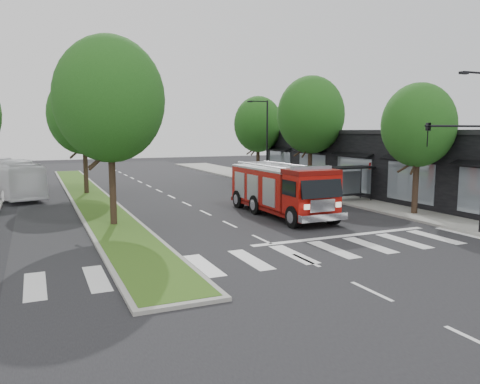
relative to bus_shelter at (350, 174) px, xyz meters
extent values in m
plane|color=black|center=(-11.20, -8.15, -2.04)|extent=(140.00, 140.00, 0.00)
cube|color=gray|center=(1.30, 1.85, -1.96)|extent=(5.00, 80.00, 0.15)
cube|color=gray|center=(-17.20, 9.85, -1.97)|extent=(3.00, 50.00, 0.14)
cube|color=#294D16|center=(-17.20, 9.85, -1.89)|extent=(2.60, 49.50, 0.02)
cube|color=black|center=(5.80, 1.85, 0.46)|extent=(8.00, 30.00, 5.00)
cylinder|color=black|center=(-1.40, -0.75, -0.79)|extent=(0.08, 0.08, 2.50)
cylinder|color=black|center=(1.40, -0.75, -0.79)|extent=(0.08, 0.08, 2.50)
cylinder|color=black|center=(-1.40, 0.45, -0.79)|extent=(0.08, 0.08, 2.50)
cylinder|color=black|center=(1.40, 0.45, -0.79)|extent=(0.08, 0.08, 2.50)
cube|color=black|center=(0.00, -0.15, 0.51)|extent=(3.20, 1.60, 0.12)
cube|color=#8C99A5|center=(0.00, 0.55, -0.74)|extent=(2.80, 0.04, 1.80)
cube|color=black|center=(0.00, -0.15, -1.49)|extent=(2.40, 0.40, 0.08)
cylinder|color=black|center=(0.30, -6.15, -0.17)|extent=(0.36, 0.36, 3.74)
ellipsoid|color=#15390F|center=(0.30, -6.15, 3.49)|extent=(4.40, 4.40, 5.06)
cylinder|color=black|center=(0.30, 5.85, 0.16)|extent=(0.36, 0.36, 4.40)
ellipsoid|color=#15390F|center=(0.30, 5.85, 4.46)|extent=(5.60, 5.60, 6.44)
cylinder|color=black|center=(0.30, 15.85, -0.06)|extent=(0.36, 0.36, 3.96)
ellipsoid|color=#15390F|center=(0.30, 15.85, 3.81)|extent=(5.00, 5.00, 5.75)
cylinder|color=black|center=(-17.20, -2.15, 0.27)|extent=(0.36, 0.36, 4.62)
ellipsoid|color=#15390F|center=(-17.20, -2.15, 4.79)|extent=(5.80, 5.80, 6.67)
cylinder|color=black|center=(-17.20, 11.85, 0.16)|extent=(0.36, 0.36, 4.40)
ellipsoid|color=#15390F|center=(-17.20, 11.85, 4.46)|extent=(5.60, 5.60, 6.44)
cylinder|color=black|center=(-1.60, -11.65, 5.86)|extent=(1.80, 0.10, 0.10)
cube|color=black|center=(-2.50, -11.65, 5.81)|extent=(0.45, 0.20, 0.12)
cylinder|color=black|center=(-2.70, -11.65, 3.36)|extent=(4.00, 0.10, 0.10)
imported|color=black|center=(-4.50, -11.65, 2.96)|extent=(0.18, 0.22, 1.10)
cylinder|color=black|center=(-0.70, 11.85, 1.96)|extent=(0.16, 0.16, 8.00)
cylinder|color=black|center=(-1.60, 11.85, 5.86)|extent=(1.80, 0.10, 0.10)
cube|color=black|center=(-2.50, 11.85, 5.81)|extent=(0.45, 0.20, 0.12)
cube|color=#620805|center=(-7.22, -2.74, -1.49)|extent=(2.78, 9.21, 0.27)
cube|color=#960D08|center=(-7.22, -1.86, -0.34)|extent=(2.77, 7.02, 2.19)
cube|color=#960D08|center=(-7.20, -6.13, -0.34)|extent=(2.75, 1.98, 2.30)
cube|color=#B2B2B7|center=(-7.22, -1.86, 0.81)|extent=(2.77, 7.02, 0.13)
cylinder|color=#B2B2B7|center=(-8.21, -1.87, 1.03)|extent=(0.14, 6.57, 0.11)
cylinder|color=#B2B2B7|center=(-6.24, -1.86, 1.03)|extent=(0.14, 6.57, 0.11)
cube|color=silver|center=(-7.19, -7.39, -1.38)|extent=(2.85, 0.40, 0.38)
cube|color=#8C99A5|center=(-7.20, -6.13, 1.14)|extent=(2.41, 0.40, 0.20)
cylinder|color=black|center=(-8.46, -6.47, -1.44)|extent=(0.39, 1.21, 1.20)
cylinder|color=black|center=(-5.94, -6.46, -1.44)|extent=(0.39, 1.21, 1.20)
cylinder|color=black|center=(-8.48, -1.87, -1.44)|extent=(0.39, 1.21, 1.20)
cylinder|color=black|center=(-5.96, -1.86, -1.44)|extent=(0.39, 1.21, 1.20)
cylinder|color=black|center=(-8.49, 0.76, -1.44)|extent=(0.39, 1.21, 1.20)
cylinder|color=black|center=(-5.98, 0.77, -1.44)|extent=(0.39, 1.21, 1.20)
imported|color=silver|center=(-22.74, 12.72, -0.56)|extent=(5.12, 10.91, 2.96)
camera|label=1|loc=(-21.01, -27.80, 3.14)|focal=35.00mm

